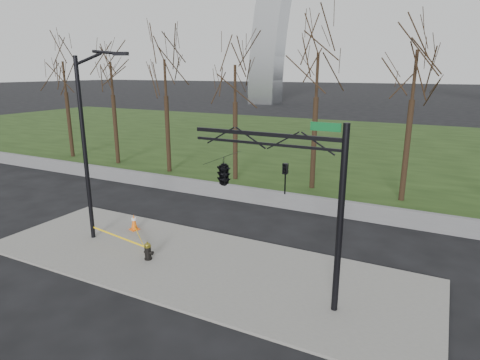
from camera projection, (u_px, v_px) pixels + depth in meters
The scene contains 10 objects.
ground at pixel (195, 264), 16.04m from camera, with size 500.00×500.00×0.00m, color black.
sidewalk at pixel (195, 263), 16.02m from camera, with size 18.00×6.00×0.10m, color slate.
grass_strip at pixel (355, 144), 41.79m from camera, with size 120.00×40.00×0.06m, color #1D3112.
guardrail at pixel (273, 198), 22.79m from camera, with size 60.00×0.30×0.90m, color #59595B.
tree_row at pixel (272, 116), 25.96m from camera, with size 42.28×4.00×9.14m.
fire_hydrant at pixel (148, 251), 16.14m from camera, with size 0.46×0.30×0.75m.
traffic_cone at pixel (134, 222), 19.15m from camera, with size 0.49×0.49×0.76m.
street_light at pixel (88, 137), 17.15m from camera, with size 2.34×0.82×8.21m.
traffic_signal_mast at pixel (244, 174), 13.25m from camera, with size 5.10×2.49×6.00m.
caution_tape at pixel (129, 238), 17.43m from camera, with size 3.68×2.17×0.39m.
Camera 1 is at (8.26, -12.18, 7.41)m, focal length 30.33 mm.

